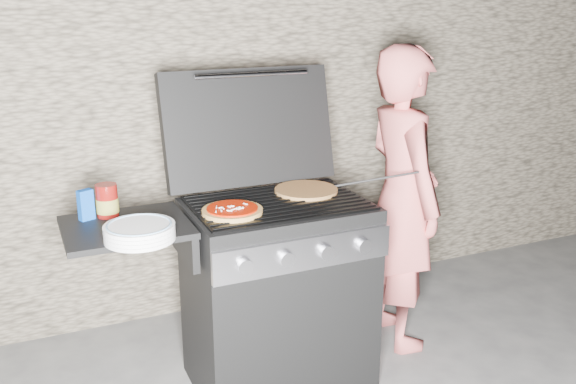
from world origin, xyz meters
name	(u,v)px	position (x,y,z in m)	size (l,w,h in m)	color
ground	(279,379)	(0.00, 0.00, 0.00)	(50.00, 50.00, 0.00)	#484848
stone_wall	(209,153)	(0.00, 1.05, 0.90)	(8.00, 0.35, 1.80)	gray
gas_grill	(227,304)	(-0.25, 0.00, 0.46)	(1.34, 0.79, 0.91)	black
pizza_topped	(232,210)	(-0.24, -0.07, 0.93)	(0.26, 0.26, 0.03)	tan
pizza_plain	(306,190)	(0.18, 0.08, 0.92)	(0.29, 0.29, 0.02)	#B69248
sauce_jar	(107,200)	(-0.72, 0.13, 0.97)	(0.09, 0.09, 0.14)	maroon
blue_carton	(86,205)	(-0.81, 0.12, 0.97)	(0.06, 0.03, 0.13)	#0941A6
plate_stack	(140,232)	(-0.65, -0.20, 0.93)	(0.27, 0.27, 0.06)	white
person	(402,199)	(0.75, 0.13, 0.79)	(0.57, 0.38, 1.57)	#E16563
tongs	(375,180)	(0.50, 0.00, 0.95)	(0.01, 0.01, 0.42)	black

